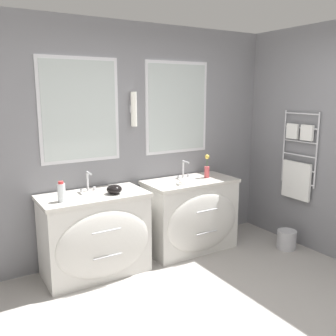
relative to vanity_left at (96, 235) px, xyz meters
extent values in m
cube|color=slate|center=(0.59, 0.36, 0.87)|extent=(5.26, 0.06, 2.60)
cube|color=silver|center=(0.00, 0.33, 1.24)|extent=(0.85, 0.01, 1.07)
cube|color=#B2BCBA|center=(0.00, 0.32, 1.24)|extent=(0.78, 0.01, 1.00)
cube|color=silver|center=(1.19, 0.33, 1.24)|extent=(0.85, 0.01, 1.07)
cube|color=#B2BCBA|center=(1.19, 0.32, 1.24)|extent=(0.78, 0.01, 1.00)
cylinder|color=white|center=(0.59, 0.28, 1.24)|extent=(0.07, 0.07, 0.38)
cube|color=silver|center=(0.59, 0.32, 1.24)|extent=(0.05, 0.02, 0.08)
cube|color=slate|center=(2.45, -0.78, 0.87)|extent=(0.06, 4.05, 2.60)
cylinder|color=silver|center=(2.38, -0.75, 0.77)|extent=(0.02, 0.02, 0.88)
cylinder|color=silver|center=(2.38, -0.27, 0.77)|extent=(0.02, 0.02, 0.88)
cylinder|color=silver|center=(2.38, -0.51, 1.18)|extent=(0.02, 0.48, 0.02)
cylinder|color=silver|center=(2.38, -0.51, 1.01)|extent=(0.02, 0.48, 0.02)
cylinder|color=silver|center=(2.38, -0.51, 0.85)|extent=(0.02, 0.48, 0.02)
cylinder|color=silver|center=(2.38, -0.51, 0.68)|extent=(0.02, 0.48, 0.02)
cylinder|color=silver|center=(2.38, -0.51, 0.52)|extent=(0.02, 0.48, 0.02)
cylinder|color=silver|center=(2.38, -0.51, 0.36)|extent=(0.02, 0.48, 0.02)
cube|color=white|center=(2.36, -0.51, 0.38)|extent=(0.04, 0.40, 0.45)
cube|color=white|center=(2.36, -0.62, 0.96)|extent=(0.04, 0.16, 0.18)
cube|color=white|center=(2.36, -0.41, 0.96)|extent=(0.04, 0.16, 0.18)
cube|color=silver|center=(0.00, 0.04, -0.03)|extent=(1.04, 0.53, 0.81)
ellipsoid|color=silver|center=(0.00, -0.23, -0.03)|extent=(0.96, 0.12, 0.68)
cube|color=beige|center=(0.00, 0.04, 0.40)|extent=(1.08, 0.56, 0.04)
ellipsoid|color=white|center=(0.00, 0.01, 0.37)|extent=(0.36, 0.31, 0.10)
cylinder|color=silver|center=(0.00, -0.30, 0.14)|extent=(0.29, 0.01, 0.01)
cylinder|color=silver|center=(0.00, -0.30, -0.12)|extent=(0.29, 0.01, 0.01)
cube|color=silver|center=(1.19, 0.04, -0.03)|extent=(1.04, 0.53, 0.81)
ellipsoid|color=silver|center=(1.19, -0.23, -0.03)|extent=(0.96, 0.12, 0.68)
cube|color=beige|center=(1.19, 0.04, 0.40)|extent=(1.08, 0.56, 0.04)
ellipsoid|color=white|center=(1.19, 0.01, 0.37)|extent=(0.36, 0.31, 0.10)
cylinder|color=silver|center=(1.19, -0.30, 0.14)|extent=(0.29, 0.01, 0.01)
cylinder|color=silver|center=(1.19, -0.30, -0.12)|extent=(0.29, 0.01, 0.01)
cylinder|color=silver|center=(0.00, 0.18, 0.52)|extent=(0.02, 0.02, 0.21)
cylinder|color=silver|center=(0.00, 0.13, 0.62)|extent=(0.02, 0.12, 0.02)
cylinder|color=silver|center=(-0.07, 0.18, 0.44)|extent=(0.03, 0.03, 0.04)
cylinder|color=silver|center=(0.07, 0.18, 0.44)|extent=(0.03, 0.03, 0.04)
cylinder|color=silver|center=(1.19, 0.18, 0.52)|extent=(0.02, 0.02, 0.21)
cylinder|color=silver|center=(1.19, 0.13, 0.62)|extent=(0.02, 0.12, 0.02)
cylinder|color=silver|center=(1.12, 0.18, 0.44)|extent=(0.03, 0.03, 0.04)
cylinder|color=silver|center=(1.26, 0.18, 0.44)|extent=(0.03, 0.03, 0.04)
cylinder|color=silver|center=(-0.34, -0.06, 0.50)|extent=(0.07, 0.07, 0.17)
cylinder|color=red|center=(-0.34, -0.06, 0.60)|extent=(0.05, 0.05, 0.02)
ellipsoid|color=black|center=(0.19, -0.06, 0.46)|extent=(0.16, 0.16, 0.09)
cylinder|color=#CC4C51|center=(1.43, 0.04, 0.48)|extent=(0.06, 0.06, 0.13)
cylinder|color=#477238|center=(1.43, 0.04, 0.61)|extent=(0.01, 0.01, 0.12)
sphere|color=#E5BF47|center=(1.43, 0.04, 0.67)|extent=(0.05, 0.05, 0.05)
cube|color=white|center=(0.96, -0.10, 0.43)|extent=(0.08, 0.06, 0.02)
ellipsoid|color=#F2E5CC|center=(0.96, -0.10, 0.45)|extent=(0.05, 0.04, 0.02)
cylinder|color=#B7B7BC|center=(2.18, -0.59, -0.32)|extent=(0.23, 0.23, 0.23)
torus|color=#B7B7BC|center=(2.18, -0.59, -0.21)|extent=(0.23, 0.23, 0.01)
camera|label=1|loc=(-1.25, -3.45, 1.43)|focal=40.00mm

